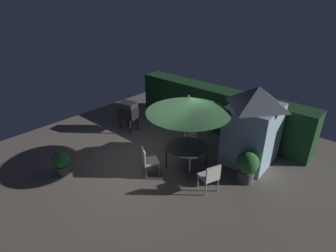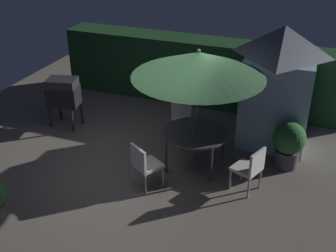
{
  "view_description": "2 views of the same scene",
  "coord_description": "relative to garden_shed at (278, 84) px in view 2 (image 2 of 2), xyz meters",
  "views": [
    {
      "loc": [
        5.1,
        -5.22,
        4.98
      ],
      "look_at": [
        0.15,
        0.34,
        1.3
      ],
      "focal_mm": 28.16,
      "sensor_mm": 36.0,
      "label": 1
    },
    {
      "loc": [
        2.91,
        -6.51,
        4.78
      ],
      "look_at": [
        0.35,
        0.18,
        0.94
      ],
      "focal_mm": 44.71,
      "sensor_mm": 36.0,
      "label": 2
    }
  ],
  "objects": [
    {
      "name": "ground_plane",
      "position": [
        -2.14,
        -2.16,
        -1.32
      ],
      "size": [
        11.0,
        11.0,
        0.0
      ],
      "primitive_type": "plane",
      "color": "#6B6056"
    },
    {
      "name": "hedge_backdrop",
      "position": [
        -2.14,
        1.34,
        -0.47
      ],
      "size": [
        7.47,
        0.88,
        1.7
      ],
      "color": "#193D1E",
      "rests_on": "ground"
    },
    {
      "name": "garden_shed",
      "position": [
        0.0,
        0.0,
        0.0
      ],
      "size": [
        1.55,
        1.77,
        2.59
      ],
      "color": "#9EBCD1",
      "rests_on": "ground"
    },
    {
      "name": "patio_table",
      "position": [
        -1.29,
        -1.72,
        -0.6
      ],
      "size": [
        1.31,
        1.31,
        0.78
      ],
      "color": "#47423D",
      "rests_on": "ground"
    },
    {
      "name": "patio_umbrella",
      "position": [
        -1.29,
        -1.72,
        0.85
      ],
      "size": [
        2.5,
        2.5,
        2.46
      ],
      "color": "#4C4C51",
      "rests_on": "ground"
    },
    {
      "name": "bbq_grill",
      "position": [
        -4.72,
        -1.18,
        -0.47
      ],
      "size": [
        0.8,
        0.65,
        1.2
      ],
      "color": "black",
      "rests_on": "ground"
    },
    {
      "name": "chair_near_shed",
      "position": [
        -0.09,
        -2.19,
        -0.8
      ],
      "size": [
        0.6,
        0.6,
        0.9
      ],
      "color": "silver",
      "rests_on": "ground"
    },
    {
      "name": "chair_far_side",
      "position": [
        -1.92,
        -0.73,
        -0.8
      ],
      "size": [
        0.64,
        0.64,
        0.9
      ],
      "color": "silver",
      "rests_on": "ground"
    },
    {
      "name": "chair_toward_hedge",
      "position": [
        -1.96,
        -2.78,
        -0.8
      ],
      "size": [
        0.64,
        0.64,
        0.9
      ],
      "color": "silver",
      "rests_on": "ground"
    },
    {
      "name": "potted_plant_by_grill",
      "position": [
        0.45,
        -1.09,
        -0.78
      ],
      "size": [
        0.66,
        0.66,
        0.98
      ],
      "color": "#4C4C51",
      "rests_on": "ground"
    }
  ]
}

